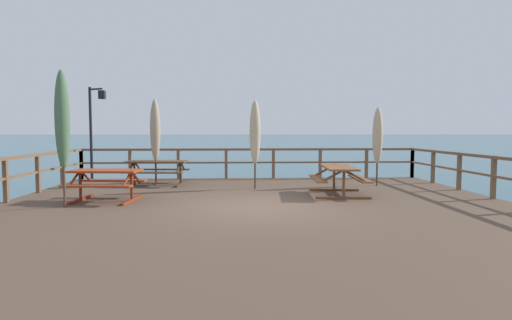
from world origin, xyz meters
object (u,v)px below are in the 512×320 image
object	(u,v)px
picnic_table_front_left	(339,174)
lamp_post_hooked	(95,119)
picnic_table_mid_centre	(106,179)
patio_umbrella_tall_back_left	(62,120)
patio_umbrella_short_mid	(155,130)
patio_umbrella_short_back	(378,136)
patio_umbrella_tall_mid_left	(255,133)
picnic_table_mid_left	(157,167)

from	to	relation	value
picnic_table_front_left	lamp_post_hooked	xyz separation A→B (m)	(-7.52, 3.41, 1.56)
picnic_table_mid_centre	patio_umbrella_tall_back_left	xyz separation A→B (m)	(-0.65, -0.86, 1.40)
patio_umbrella_short_mid	patio_umbrella_tall_back_left	world-z (taller)	patio_umbrella_tall_back_left
patio_umbrella_tall_back_left	picnic_table_mid_centre	bearing A→B (deg)	52.67
picnic_table_mid_centre	patio_umbrella_short_back	xyz separation A→B (m)	(7.61, 2.57, 1.01)
patio_umbrella_tall_back_left	patio_umbrella_tall_mid_left	size ratio (longest dim) A/B	1.17
picnic_table_front_left	lamp_post_hooked	world-z (taller)	lamp_post_hooked
patio_umbrella_tall_mid_left	lamp_post_hooked	bearing A→B (deg)	158.63
picnic_table_mid_centre	patio_umbrella_tall_mid_left	distance (m)	4.40
picnic_table_front_left	patio_umbrella_tall_mid_left	size ratio (longest dim) A/B	0.72
picnic_table_mid_centre	lamp_post_hooked	xyz separation A→B (m)	(-1.59, 4.10, 1.56)
picnic_table_mid_left	patio_umbrella_short_back	bearing A→B (deg)	-4.49
patio_umbrella_short_back	picnic_table_mid_left	bearing A→B (deg)	175.51
patio_umbrella_tall_back_left	lamp_post_hooked	size ratio (longest dim) A/B	0.96
picnic_table_front_left	patio_umbrella_short_mid	world-z (taller)	patio_umbrella_short_mid
lamp_post_hooked	picnic_table_front_left	bearing A→B (deg)	-24.36
patio_umbrella_short_mid	lamp_post_hooked	distance (m)	2.47
lamp_post_hooked	patio_umbrella_tall_back_left	bearing A→B (deg)	-79.35
patio_umbrella_short_back	picnic_table_front_left	bearing A→B (deg)	-131.84
picnic_table_front_left	patio_umbrella_tall_back_left	xyz separation A→B (m)	(-6.59, -1.55, 1.39)
picnic_table_mid_left	picnic_table_front_left	bearing A→B (deg)	-24.65
picnic_table_mid_centre	picnic_table_mid_left	bearing A→B (deg)	77.80
picnic_table_mid_centre	lamp_post_hooked	bearing A→B (deg)	111.12
patio_umbrella_short_mid	patio_umbrella_short_back	world-z (taller)	patio_umbrella_short_mid
picnic_table_mid_centre	patio_umbrella_tall_mid_left	world-z (taller)	patio_umbrella_tall_mid_left
patio_umbrella_tall_mid_left	lamp_post_hooked	distance (m)	5.75
patio_umbrella_tall_back_left	patio_umbrella_tall_mid_left	distance (m)	5.26
picnic_table_mid_centre	patio_umbrella_short_mid	xyz separation A→B (m)	(0.63, 3.08, 1.18)
patio_umbrella_short_back	patio_umbrella_tall_mid_left	xyz separation A→B (m)	(-3.86, -0.55, 0.10)
picnic_table_mid_left	picnic_table_front_left	xyz separation A→B (m)	(5.26, -2.42, -0.00)
picnic_table_mid_centre	picnic_table_front_left	xyz separation A→B (m)	(5.94, 0.70, 0.01)
picnic_table_mid_centre	picnic_table_front_left	world-z (taller)	same
patio_umbrella_tall_back_left	patio_umbrella_tall_mid_left	world-z (taller)	patio_umbrella_tall_back_left
patio_umbrella_short_back	lamp_post_hooked	world-z (taller)	lamp_post_hooked
patio_umbrella_short_mid	patio_umbrella_tall_mid_left	distance (m)	3.30
picnic_table_mid_left	patio_umbrella_tall_mid_left	size ratio (longest dim) A/B	0.75
picnic_table_mid_left	picnic_table_front_left	distance (m)	5.79
picnic_table_front_left	patio_umbrella_short_mid	bearing A→B (deg)	155.82
patio_umbrella_short_mid	patio_umbrella_short_back	xyz separation A→B (m)	(6.98, -0.51, -0.17)
picnic_table_front_left	patio_umbrella_tall_mid_left	world-z (taller)	patio_umbrella_tall_mid_left
patio_umbrella_tall_mid_left	picnic_table_mid_centre	bearing A→B (deg)	-151.72
patio_umbrella_tall_back_left	lamp_post_hooked	bearing A→B (deg)	100.65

